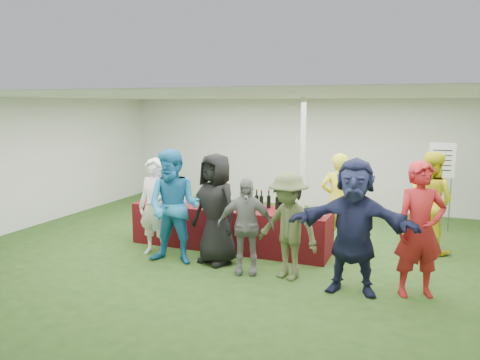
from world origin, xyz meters
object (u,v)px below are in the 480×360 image
at_px(customer_0, 155,207).
at_px(customer_6, 420,230).
at_px(customer_3, 245,226).
at_px(serving_table, 230,227).
at_px(staff_back, 429,202).
at_px(customer_1, 174,207).
at_px(staff_pourer, 338,201).
at_px(customer_4, 288,226).
at_px(customer_2, 216,209).
at_px(customer_5, 354,226).
at_px(dump_bucket, 315,212).
at_px(wine_list_sign, 441,167).

xyz_separation_m(customer_0, customer_6, (4.23, -0.21, 0.08)).
relative_size(customer_3, customer_6, 0.81).
distance_m(serving_table, customer_0, 1.40).
height_order(serving_table, staff_back, staff_back).
bearing_deg(customer_1, staff_pourer, 32.46).
distance_m(serving_table, customer_4, 1.79).
distance_m(customer_2, customer_6, 3.08).
bearing_deg(customer_2, serving_table, 119.27).
distance_m(serving_table, customer_1, 1.32).
distance_m(customer_1, customer_5, 2.86).
bearing_deg(dump_bucket, customer_0, -167.32).
distance_m(serving_table, customer_6, 3.39).
distance_m(wine_list_sign, customer_4, 4.33).
bearing_deg(customer_5, wine_list_sign, 71.16).
height_order(staff_back, customer_1, customer_1).
height_order(wine_list_sign, customer_3, wine_list_sign).
xyz_separation_m(customer_3, customer_5, (1.62, -0.14, 0.19)).
height_order(dump_bucket, customer_5, customer_5).
relative_size(customer_1, customer_5, 1.00).
xyz_separation_m(serving_table, customer_4, (1.39, -1.06, 0.42)).
bearing_deg(customer_3, customer_2, 141.43).
height_order(wine_list_sign, staff_back, wine_list_sign).
height_order(customer_4, customer_5, customer_5).
height_order(customer_0, customer_4, customer_0).
height_order(serving_table, customer_2, customer_2).
xyz_separation_m(customer_3, customer_6, (2.46, 0.06, 0.18)).
height_order(customer_3, customer_6, customer_6).
bearing_deg(customer_6, staff_back, 63.61).
distance_m(customer_4, customer_6, 1.80).
bearing_deg(customer_3, serving_table, 107.88).
distance_m(staff_pourer, customer_3, 2.12).
relative_size(wine_list_sign, staff_back, 1.02).
bearing_deg(customer_1, customer_3, -6.27).
height_order(dump_bucket, customer_2, customer_2).
distance_m(dump_bucket, wine_list_sign, 3.51).
distance_m(customer_2, customer_5, 2.27).
height_order(customer_0, customer_2, customer_2).
distance_m(customer_2, customer_4, 1.30).
xyz_separation_m(staff_pourer, customer_1, (-2.30, -1.83, 0.07)).
xyz_separation_m(customer_1, customer_5, (2.86, -0.14, -0.00)).
bearing_deg(customer_5, serving_table, 150.04).
bearing_deg(dump_bucket, customer_6, -26.67).
relative_size(serving_table, staff_back, 2.04).
relative_size(dump_bucket, customer_3, 0.15).
bearing_deg(serving_table, customer_4, -37.37).
bearing_deg(customer_4, customer_5, 10.59).
bearing_deg(staff_pourer, customer_4, 65.53).
xyz_separation_m(serving_table, customer_1, (-0.51, -1.08, 0.56)).
bearing_deg(customer_4, staff_back, 69.15).
xyz_separation_m(dump_bucket, customer_1, (-2.10, -0.86, 0.09)).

